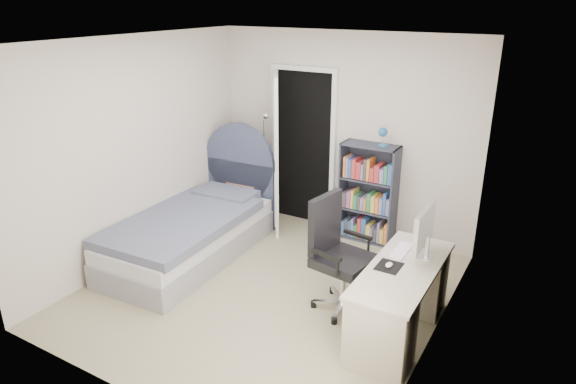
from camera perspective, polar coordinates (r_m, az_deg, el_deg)
The scene contains 8 objects.
room_shell at distance 4.91m, azimuth -2.55°, elevation 1.74°, with size 3.50×3.70×2.60m.
door at distance 6.57m, azimuth -0.19°, elevation 4.79°, with size 0.92×0.73×2.06m.
bed at distance 6.12m, azimuth -10.33°, elevation -4.10°, with size 1.14×2.27×1.37m.
nightstand at distance 6.96m, azimuth -4.42°, elevation 0.35°, with size 0.44×0.44×0.64m.
floor_lamp at distance 6.85m, azimuth -2.53°, elevation 1.69°, with size 0.21×0.21×1.49m.
bookcase at distance 6.35m, azimuth 8.96°, elevation -0.51°, with size 0.69×0.29×1.45m.
desk at distance 4.73m, azimuth 12.43°, elevation -11.37°, with size 0.56×1.39×1.14m.
office_chair at distance 4.92m, azimuth 5.37°, elevation -6.24°, with size 0.60×0.62×1.13m.
Camera 1 is at (2.52, -3.89, 2.87)m, focal length 32.00 mm.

